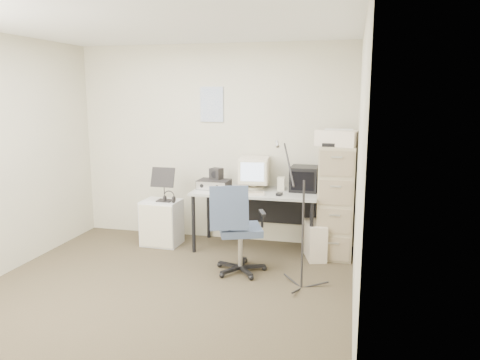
% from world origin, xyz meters
% --- Properties ---
extents(floor, '(3.60, 3.60, 0.01)m').
position_xyz_m(floor, '(0.00, 0.00, -0.01)').
color(floor, '#3E3422').
rests_on(floor, ground).
extents(ceiling, '(3.60, 3.60, 0.01)m').
position_xyz_m(ceiling, '(0.00, 0.00, 2.50)').
color(ceiling, white).
rests_on(ceiling, ground).
extents(wall_back, '(3.60, 0.02, 2.50)m').
position_xyz_m(wall_back, '(0.00, 1.80, 1.25)').
color(wall_back, beige).
rests_on(wall_back, ground).
extents(wall_front, '(3.60, 0.02, 2.50)m').
position_xyz_m(wall_front, '(0.00, -1.80, 1.25)').
color(wall_front, beige).
rests_on(wall_front, ground).
extents(wall_right, '(0.02, 3.60, 2.50)m').
position_xyz_m(wall_right, '(1.80, 0.00, 1.25)').
color(wall_right, beige).
rests_on(wall_right, ground).
extents(wall_calendar, '(0.30, 0.02, 0.44)m').
position_xyz_m(wall_calendar, '(-0.02, 1.79, 1.75)').
color(wall_calendar, white).
rests_on(wall_calendar, wall_back).
extents(filing_cabinet, '(0.40, 0.60, 1.30)m').
position_xyz_m(filing_cabinet, '(1.58, 1.48, 0.65)').
color(filing_cabinet, tan).
rests_on(filing_cabinet, floor).
extents(printer, '(0.54, 0.44, 0.18)m').
position_xyz_m(printer, '(1.58, 1.47, 1.39)').
color(printer, beige).
rests_on(printer, filing_cabinet).
extents(desk, '(1.50, 0.70, 0.73)m').
position_xyz_m(desk, '(0.63, 1.45, 0.36)').
color(desk, '#949494').
rests_on(desk, floor).
extents(crt_monitor, '(0.39, 0.40, 0.39)m').
position_xyz_m(crt_monitor, '(0.58, 1.57, 0.92)').
color(crt_monitor, beige).
rests_on(crt_monitor, desk).
extents(crt_tv, '(0.33, 0.35, 0.30)m').
position_xyz_m(crt_tv, '(1.19, 1.60, 0.88)').
color(crt_tv, black).
rests_on(crt_tv, desk).
extents(desk_speaker, '(0.09, 0.09, 0.16)m').
position_xyz_m(desk_speaker, '(0.92, 1.56, 0.81)').
color(desk_speaker, beige).
rests_on(desk_speaker, desk).
extents(keyboard, '(0.43, 0.22, 0.02)m').
position_xyz_m(keyboard, '(0.57, 1.23, 0.74)').
color(keyboard, beige).
rests_on(keyboard, desk).
extents(mouse, '(0.07, 0.10, 0.03)m').
position_xyz_m(mouse, '(0.94, 1.26, 0.74)').
color(mouse, black).
rests_on(mouse, desk).
extents(radio_receiver, '(0.39, 0.29, 0.11)m').
position_xyz_m(radio_receiver, '(0.10, 1.46, 0.78)').
color(radio_receiver, black).
rests_on(radio_receiver, desk).
extents(radio_speaker, '(0.17, 0.16, 0.14)m').
position_xyz_m(radio_speaker, '(0.11, 1.52, 0.91)').
color(radio_speaker, black).
rests_on(radio_speaker, radio_receiver).
extents(papers, '(0.25, 0.31, 0.02)m').
position_xyz_m(papers, '(0.37, 1.30, 0.74)').
color(papers, white).
rests_on(papers, desk).
extents(pc_tower, '(0.32, 0.48, 0.42)m').
position_xyz_m(pc_tower, '(1.36, 1.31, 0.21)').
color(pc_tower, beige).
rests_on(pc_tower, floor).
extents(office_chair, '(0.72, 0.72, 0.97)m').
position_xyz_m(office_chair, '(0.62, 0.67, 0.49)').
color(office_chair, '#4D5F75').
rests_on(office_chair, floor).
extents(side_cart, '(0.47, 0.38, 0.57)m').
position_xyz_m(side_cart, '(-0.56, 1.34, 0.28)').
color(side_cart, silver).
rests_on(side_cart, floor).
extents(music_stand, '(0.30, 0.17, 0.44)m').
position_xyz_m(music_stand, '(-0.50, 1.31, 0.79)').
color(music_stand, black).
rests_on(music_stand, side_cart).
extents(headphones, '(0.16, 0.16, 0.03)m').
position_xyz_m(headphones, '(-0.42, 1.27, 0.62)').
color(headphones, black).
rests_on(headphones, side_cart).
extents(mic_stand, '(0.03, 0.03, 1.41)m').
position_xyz_m(mic_stand, '(1.31, 0.41, 0.71)').
color(mic_stand, black).
rests_on(mic_stand, floor).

